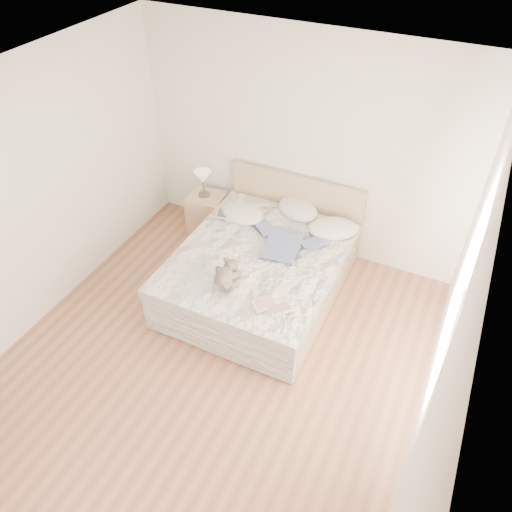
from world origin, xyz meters
name	(u,v)px	position (x,y,z in m)	size (l,w,h in m)	color
floor	(211,363)	(0.00, 0.00, 0.00)	(4.00, 4.50, 0.00)	brown
ceiling	(188,110)	(0.00, 0.00, 2.70)	(4.00, 4.50, 0.00)	white
wall_back	(301,147)	(0.00, 2.25, 1.35)	(4.00, 0.02, 2.70)	white
wall_left	(25,204)	(-2.00, 0.00, 1.35)	(0.02, 4.50, 2.70)	white
wall_right	(446,343)	(2.00, 0.00, 1.35)	(0.02, 4.50, 2.70)	white
window	(455,305)	(1.99, 0.30, 1.45)	(0.02, 1.30, 1.10)	white
bed	(261,270)	(0.00, 1.19, 0.31)	(1.72, 2.14, 1.00)	tan
nightstand	(207,214)	(-1.13, 1.91, 0.28)	(0.45, 0.40, 0.56)	tan
table_lamp	(203,178)	(-1.16, 1.92, 0.81)	(0.27, 0.27, 0.34)	#48443E
pillow_left	(242,213)	(-0.48, 1.67, 0.64)	(0.55, 0.39, 0.17)	white
pillow_middle	(298,209)	(0.09, 2.04, 0.64)	(0.56, 0.40, 0.17)	white
pillow_right	(333,228)	(0.60, 1.86, 0.64)	(0.58, 0.40, 0.17)	white
blouse	(283,244)	(0.18, 1.35, 0.63)	(0.61, 0.65, 0.02)	#3F4E77
photo_book	(228,216)	(-0.62, 1.56, 0.63)	(0.30, 0.21, 0.02)	white
childrens_book	(273,306)	(0.47, 0.43, 0.63)	(0.33, 0.22, 0.02)	#F4E5C7
teddy_bear	(224,281)	(-0.11, 0.53, 0.65)	(0.24, 0.34, 0.18)	#595245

